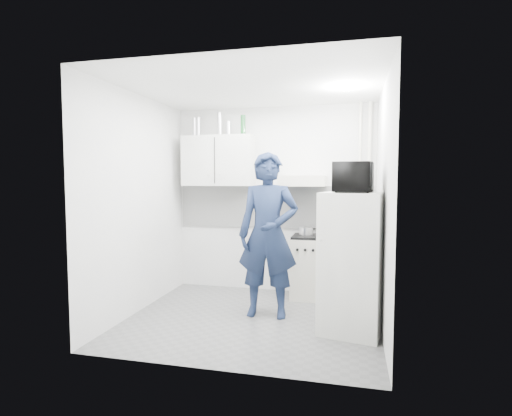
# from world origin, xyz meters

# --- Properties ---
(floor) EXTENTS (2.80, 2.80, 0.00)m
(floor) POSITION_xyz_m (0.00, 0.00, 0.00)
(floor) COLOR #5E5E5E
(floor) RESTS_ON ground
(ceiling) EXTENTS (2.80, 2.80, 0.00)m
(ceiling) POSITION_xyz_m (0.00, 0.00, 2.60)
(ceiling) COLOR white
(ceiling) RESTS_ON wall_back
(wall_back) EXTENTS (2.80, 0.00, 2.80)m
(wall_back) POSITION_xyz_m (0.00, 1.25, 1.30)
(wall_back) COLOR silver
(wall_back) RESTS_ON floor
(wall_left) EXTENTS (0.00, 2.60, 2.60)m
(wall_left) POSITION_xyz_m (-1.40, 0.00, 1.30)
(wall_left) COLOR silver
(wall_left) RESTS_ON floor
(wall_right) EXTENTS (0.00, 2.60, 2.60)m
(wall_right) POSITION_xyz_m (1.40, 0.00, 1.30)
(wall_right) COLOR silver
(wall_right) RESTS_ON floor
(person) EXTENTS (0.72, 0.49, 1.90)m
(person) POSITION_xyz_m (0.15, 0.17, 0.95)
(person) COLOR #15213B
(person) RESTS_ON floor
(stove) EXTENTS (0.51, 0.51, 0.81)m
(stove) POSITION_xyz_m (0.57, 1.00, 0.41)
(stove) COLOR silver
(stove) RESTS_ON floor
(fridge) EXTENTS (0.71, 0.71, 1.46)m
(fridge) POSITION_xyz_m (1.10, -0.11, 0.73)
(fridge) COLOR silver
(fridge) RESTS_ON floor
(stove_top) EXTENTS (0.49, 0.49, 0.03)m
(stove_top) POSITION_xyz_m (0.57, 1.00, 0.83)
(stove_top) COLOR black
(stove_top) RESTS_ON stove
(saucepan) EXTENTS (0.19, 0.19, 0.10)m
(saucepan) POSITION_xyz_m (0.49, 1.06, 0.89)
(saucepan) COLOR silver
(saucepan) RESTS_ON stove_top
(microwave) EXTENTS (0.58, 0.42, 0.31)m
(microwave) POSITION_xyz_m (1.10, -0.11, 1.61)
(microwave) COLOR black
(microwave) RESTS_ON fridge
(bottle_a) EXTENTS (0.06, 0.06, 0.26)m
(bottle_a) POSITION_xyz_m (-1.11, 1.07, 2.33)
(bottle_a) COLOR silver
(bottle_a) RESTS_ON upper_cabinet
(bottle_b) EXTENTS (0.07, 0.07, 0.26)m
(bottle_b) POSITION_xyz_m (-1.05, 1.07, 2.33)
(bottle_b) COLOR silver
(bottle_b) RESTS_ON upper_cabinet
(bottle_d) EXTENTS (0.07, 0.07, 0.32)m
(bottle_d) POSITION_xyz_m (-0.73, 1.07, 2.36)
(bottle_d) COLOR silver
(bottle_d) RESTS_ON upper_cabinet
(canister_a) EXTENTS (0.08, 0.08, 0.20)m
(canister_a) POSITION_xyz_m (-0.61, 1.07, 2.30)
(canister_a) COLOR silver
(canister_a) RESTS_ON upper_cabinet
(bottle_e) EXTENTS (0.07, 0.07, 0.27)m
(bottle_e) POSITION_xyz_m (-0.39, 1.07, 2.34)
(bottle_e) COLOR #144C1E
(bottle_e) RESTS_ON upper_cabinet
(upper_cabinet) EXTENTS (1.00, 0.35, 0.70)m
(upper_cabinet) POSITION_xyz_m (-0.75, 1.07, 1.85)
(upper_cabinet) COLOR silver
(upper_cabinet) RESTS_ON wall_back
(range_hood) EXTENTS (0.60, 0.50, 0.14)m
(range_hood) POSITION_xyz_m (0.45, 1.00, 1.57)
(range_hood) COLOR silver
(range_hood) RESTS_ON wall_back
(backsplash) EXTENTS (2.74, 0.03, 0.60)m
(backsplash) POSITION_xyz_m (0.00, 1.24, 1.20)
(backsplash) COLOR white
(backsplash) RESTS_ON wall_back
(pipe_a) EXTENTS (0.05, 0.05, 2.60)m
(pipe_a) POSITION_xyz_m (1.30, 1.17, 1.30)
(pipe_a) COLOR silver
(pipe_a) RESTS_ON floor
(pipe_b) EXTENTS (0.04, 0.04, 2.60)m
(pipe_b) POSITION_xyz_m (1.18, 1.17, 1.30)
(pipe_b) COLOR silver
(pipe_b) RESTS_ON floor
(ceiling_spot_fixture) EXTENTS (0.10, 0.10, 0.02)m
(ceiling_spot_fixture) POSITION_xyz_m (1.00, 0.20, 2.57)
(ceiling_spot_fixture) COLOR white
(ceiling_spot_fixture) RESTS_ON ceiling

